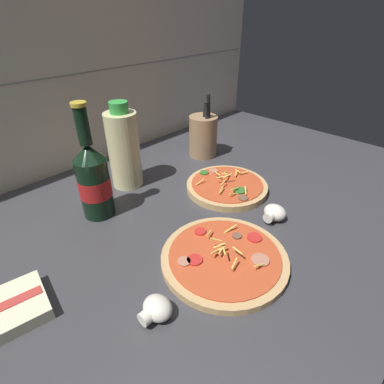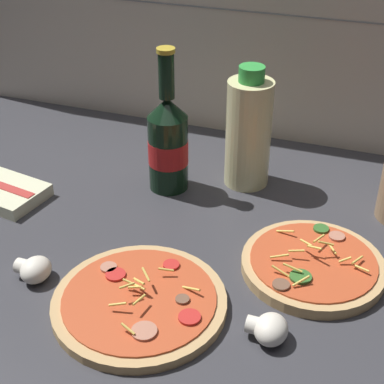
{
  "view_description": "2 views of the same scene",
  "coord_description": "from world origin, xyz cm",
  "px_view_note": "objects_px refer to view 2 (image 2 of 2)",
  "views": [
    {
      "loc": [
        -40.69,
        -40.39,
        46.75
      ],
      "look_at": [
        0.84,
        -0.8,
        10.6
      ],
      "focal_mm": 28.0,
      "sensor_mm": 36.0,
      "label": 1
    },
    {
      "loc": [
        24.23,
        -72.28,
        62.34
      ],
      "look_at": [
        -3.43,
        5.04,
        10.74
      ],
      "focal_mm": 55.0,
      "sensor_mm": 36.0,
      "label": 2
    }
  ],
  "objects_px": {
    "pizza_far": "(313,265)",
    "mushroom_left": "(34,269)",
    "beer_bottle": "(168,142)",
    "mushroom_right": "(269,329)",
    "dish_towel": "(1,191)",
    "pizza_near": "(140,302)",
    "oil_bottle": "(248,132)"
  },
  "relations": [
    {
      "from": "pizza_near",
      "to": "mushroom_right",
      "type": "height_order",
      "value": "pizza_near"
    },
    {
      "from": "beer_bottle",
      "to": "dish_towel",
      "type": "distance_m",
      "value": 0.33
    },
    {
      "from": "pizza_far",
      "to": "mushroom_left",
      "type": "height_order",
      "value": "pizza_far"
    },
    {
      "from": "pizza_far",
      "to": "oil_bottle",
      "type": "xyz_separation_m",
      "value": [
        -0.17,
        0.23,
        0.1
      ]
    },
    {
      "from": "mushroom_right",
      "to": "dish_towel",
      "type": "bearing_deg",
      "value": 161.61
    },
    {
      "from": "pizza_far",
      "to": "mushroom_left",
      "type": "xyz_separation_m",
      "value": [
        -0.4,
        -0.17,
        0.01
      ]
    },
    {
      "from": "mushroom_left",
      "to": "mushroom_right",
      "type": "xyz_separation_m",
      "value": [
        0.37,
        -0.0,
        0.0
      ]
    },
    {
      "from": "dish_towel",
      "to": "beer_bottle",
      "type": "bearing_deg",
      "value": 26.14
    },
    {
      "from": "beer_bottle",
      "to": "mushroom_left",
      "type": "distance_m",
      "value": 0.35
    },
    {
      "from": "mushroom_left",
      "to": "beer_bottle",
      "type": "bearing_deg",
      "value": 73.95
    },
    {
      "from": "beer_bottle",
      "to": "mushroom_right",
      "type": "xyz_separation_m",
      "value": [
        0.27,
        -0.33,
        -0.08
      ]
    },
    {
      "from": "pizza_near",
      "to": "dish_towel",
      "type": "bearing_deg",
      "value": 153.15
    },
    {
      "from": "pizza_near",
      "to": "beer_bottle",
      "type": "relative_size",
      "value": 0.93
    },
    {
      "from": "pizza_far",
      "to": "mushroom_right",
      "type": "xyz_separation_m",
      "value": [
        -0.03,
        -0.17,
        0.01
      ]
    },
    {
      "from": "mushroom_right",
      "to": "pizza_far",
      "type": "bearing_deg",
      "value": 79.38
    },
    {
      "from": "pizza_near",
      "to": "beer_bottle",
      "type": "distance_m",
      "value": 0.35
    },
    {
      "from": "oil_bottle",
      "to": "dish_towel",
      "type": "bearing_deg",
      "value": -153.71
    },
    {
      "from": "pizza_far",
      "to": "beer_bottle",
      "type": "bearing_deg",
      "value": 152.48
    },
    {
      "from": "mushroom_right",
      "to": "dish_towel",
      "type": "height_order",
      "value": "mushroom_right"
    },
    {
      "from": "pizza_near",
      "to": "mushroom_left",
      "type": "xyz_separation_m",
      "value": [
        -0.18,
        0.0,
        0.01
      ]
    },
    {
      "from": "pizza_far",
      "to": "mushroom_right",
      "type": "bearing_deg",
      "value": -100.62
    },
    {
      "from": "oil_bottle",
      "to": "mushroom_right",
      "type": "height_order",
      "value": "oil_bottle"
    },
    {
      "from": "mushroom_left",
      "to": "pizza_near",
      "type": "bearing_deg",
      "value": -0.74
    },
    {
      "from": "oil_bottle",
      "to": "pizza_near",
      "type": "bearing_deg",
      "value": -97.51
    },
    {
      "from": "dish_towel",
      "to": "mushroom_right",
      "type": "bearing_deg",
      "value": -18.39
    },
    {
      "from": "pizza_far",
      "to": "dish_towel",
      "type": "xyz_separation_m",
      "value": [
        -0.59,
        0.02,
        0.0
      ]
    },
    {
      "from": "mushroom_left",
      "to": "mushroom_right",
      "type": "bearing_deg",
      "value": -0.27
    },
    {
      "from": "oil_bottle",
      "to": "beer_bottle",
      "type": "bearing_deg",
      "value": -153.4
    },
    {
      "from": "pizza_far",
      "to": "dish_towel",
      "type": "relative_size",
      "value": 1.23
    },
    {
      "from": "pizza_near",
      "to": "mushroom_left",
      "type": "relative_size",
      "value": 4.56
    },
    {
      "from": "pizza_near",
      "to": "beer_bottle",
      "type": "height_order",
      "value": "beer_bottle"
    },
    {
      "from": "pizza_near",
      "to": "pizza_far",
      "type": "xyz_separation_m",
      "value": [
        0.22,
        0.17,
        0.0
      ]
    }
  ]
}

